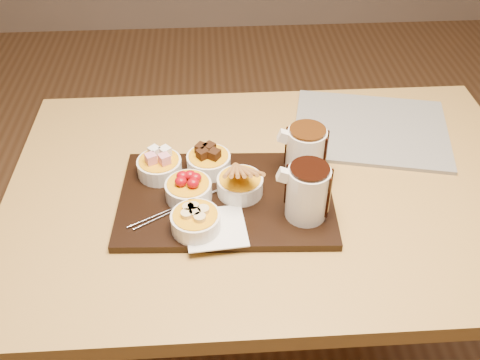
{
  "coord_description": "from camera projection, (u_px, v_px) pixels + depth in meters",
  "views": [
    {
      "loc": [
        -0.13,
        -0.91,
        1.54
      ],
      "look_at": [
        -0.08,
        -0.05,
        0.81
      ],
      "focal_mm": 40.0,
      "sensor_mm": 36.0,
      "label": 1
    }
  ],
  "objects": [
    {
      "name": "serving_board",
      "position": [
        226.0,
        198.0,
        1.16
      ],
      "size": [
        0.47,
        0.32,
        0.02
      ],
      "primitive_type": "cube",
      "rotation": [
        0.0,
        0.0,
        -0.05
      ],
      "color": "black",
      "rests_on": "dining_table"
    },
    {
      "name": "bowl_cake",
      "position": [
        209.0,
        163.0,
        1.21
      ],
      "size": [
        0.1,
        0.1,
        0.04
      ],
      "primitive_type": "cylinder",
      "color": "white",
      "rests_on": "serving_board"
    },
    {
      "name": "bowl_biscotti",
      "position": [
        240.0,
        186.0,
        1.15
      ],
      "size": [
        0.1,
        0.1,
        0.04
      ],
      "primitive_type": "cylinder",
      "color": "white",
      "rests_on": "serving_board"
    },
    {
      "name": "fondue_skewers",
      "position": [
        184.0,
        204.0,
        1.13
      ],
      "size": [
        0.15,
        0.24,
        0.01
      ],
      "primitive_type": null,
      "rotation": [
        0.0,
        0.0,
        -1.06
      ],
      "color": "silver",
      "rests_on": "serving_board"
    },
    {
      "name": "newspaper",
      "position": [
        371.0,
        129.0,
        1.37
      ],
      "size": [
        0.44,
        0.39,
        0.01
      ],
      "primitive_type": "cube",
      "rotation": [
        0.0,
        0.0,
        -0.22
      ],
      "color": "beige",
      "rests_on": "dining_table"
    },
    {
      "name": "bowl_bananas",
      "position": [
        196.0,
        222.0,
        1.07
      ],
      "size": [
        0.1,
        0.1,
        0.04
      ],
      "primitive_type": "cylinder",
      "color": "white",
      "rests_on": "serving_board"
    },
    {
      "name": "bowl_marshmallows",
      "position": [
        160.0,
        167.0,
        1.2
      ],
      "size": [
        0.1,
        0.1,
        0.04
      ],
      "primitive_type": "cylinder",
      "color": "white",
      "rests_on": "serving_board"
    },
    {
      "name": "pitcher_milk_chocolate",
      "position": [
        306.0,
        153.0,
        1.17
      ],
      "size": [
        0.09,
        0.09,
        0.12
      ],
      "primitive_type": "cylinder",
      "rotation": [
        0.0,
        0.0,
        -0.05
      ],
      "color": "silver",
      "rests_on": "serving_board"
    },
    {
      "name": "bowl_strawberries",
      "position": [
        189.0,
        191.0,
        1.14
      ],
      "size": [
        0.1,
        0.1,
        0.04
      ],
      "primitive_type": "cylinder",
      "color": "white",
      "rests_on": "serving_board"
    },
    {
      "name": "pitcher_dark_chocolate",
      "position": [
        307.0,
        193.0,
        1.07
      ],
      "size": [
        0.09,
        0.09,
        0.12
      ],
      "primitive_type": "cylinder",
      "rotation": [
        0.0,
        0.0,
        -0.05
      ],
      "color": "silver",
      "rests_on": "serving_board"
    },
    {
      "name": "napkin",
      "position": [
        216.0,
        228.0,
        1.08
      ],
      "size": [
        0.13,
        0.13,
        0.0
      ],
      "primitive_type": "cube",
      "rotation": [
        0.0,
        0.0,
        0.09
      ],
      "color": "white",
      "rests_on": "serving_board"
    },
    {
      "name": "dining_table",
      "position": [
        271.0,
        215.0,
        1.28
      ],
      "size": [
        1.2,
        0.8,
        0.75
      ],
      "color": "#B38A42",
      "rests_on": "ground"
    }
  ]
}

